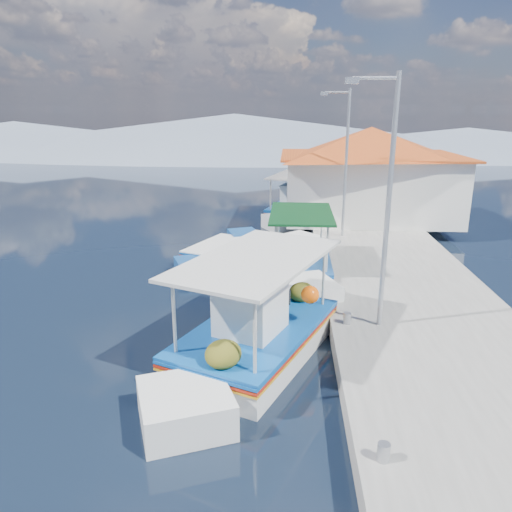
{
  "coord_description": "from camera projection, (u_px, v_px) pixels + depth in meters",
  "views": [
    {
      "loc": [
        2.27,
        -9.35,
        5.69
      ],
      "look_at": [
        1.28,
        5.1,
        1.3
      ],
      "focal_mm": 33.94,
      "sensor_mm": 36.0,
      "label": 1
    }
  ],
  "objects": [
    {
      "name": "quay",
      "position": [
        397.0,
        281.0,
        16.0
      ],
      "size": [
        5.0,
        44.0,
        0.5
      ],
      "primitive_type": "cube",
      "color": "#9D9993",
      "rests_on": "ground"
    },
    {
      "name": "caique_green_canopy",
      "position": [
        300.0,
        266.0,
        17.1
      ],
      "size": [
        2.13,
        6.93,
        2.59
      ],
      "rotation": [
        0.0,
        0.0,
        0.01
      ],
      "color": "silver",
      "rests_on": "ground"
    },
    {
      "name": "lamp_post_near",
      "position": [
        385.0,
        192.0,
        11.22
      ],
      "size": [
        1.21,
        0.14,
        6.0
      ],
      "color": "#A5A8AD",
      "rests_on": "quay"
    },
    {
      "name": "ground",
      "position": [
        183.0,
        377.0,
        10.72
      ],
      "size": [
        160.0,
        160.0,
        0.0
      ],
      "primitive_type": "plane",
      "color": "black",
      "rests_on": "ground"
    },
    {
      "name": "main_caique",
      "position": [
        256.0,
        334.0,
        11.59
      ],
      "size": [
        4.53,
        7.7,
        2.76
      ],
      "rotation": [
        0.0,
        0.0,
        0.4
      ],
      "color": "silver",
      "rests_on": "ground"
    },
    {
      "name": "caique_blue_hull",
      "position": [
        219.0,
        253.0,
        19.06
      ],
      "size": [
        2.98,
        5.08,
        0.98
      ],
      "rotation": [
        0.0,
        0.0,
        0.4
      ],
      "color": "navy",
      "rests_on": "ground"
    },
    {
      "name": "bollards",
      "position": [
        336.0,
        276.0,
        15.3
      ],
      "size": [
        0.2,
        17.2,
        0.3
      ],
      "color": "#A5A8AD",
      "rests_on": "quay"
    },
    {
      "name": "harbor_building",
      "position": [
        369.0,
        171.0,
        23.84
      ],
      "size": [
        10.49,
        10.49,
        4.4
      ],
      "color": "white",
      "rests_on": "quay"
    },
    {
      "name": "caique_far",
      "position": [
        295.0,
        209.0,
        26.38
      ],
      "size": [
        3.5,
        7.22,
        2.62
      ],
      "rotation": [
        0.0,
        0.0,
        0.27
      ],
      "color": "silver",
      "rests_on": "ground"
    },
    {
      "name": "mountain_ridge",
      "position": [
        322.0,
        139.0,
        63.17
      ],
      "size": [
        171.4,
        96.0,
        5.5
      ],
      "color": "slate",
      "rests_on": "ground"
    },
    {
      "name": "lamp_post_far",
      "position": [
        344.0,
        156.0,
        19.82
      ],
      "size": [
        1.21,
        0.14,
        6.0
      ],
      "color": "#A5A8AD",
      "rests_on": "quay"
    }
  ]
}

